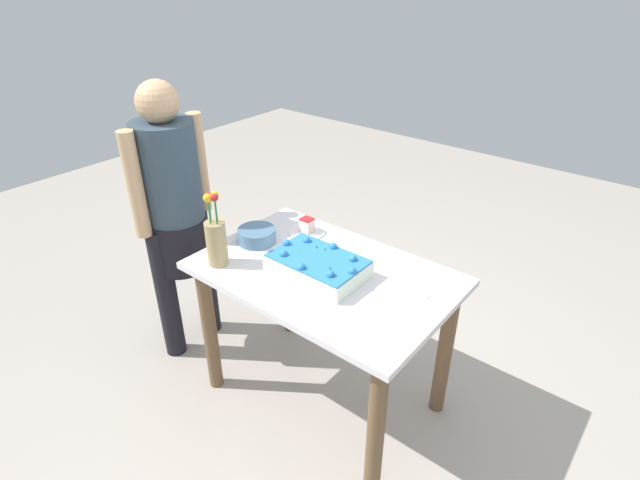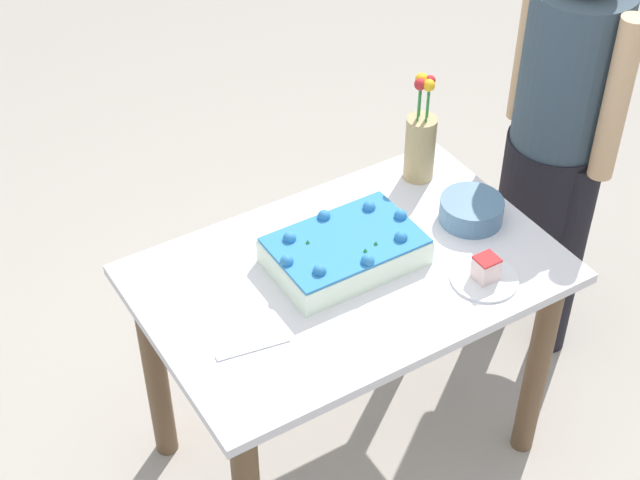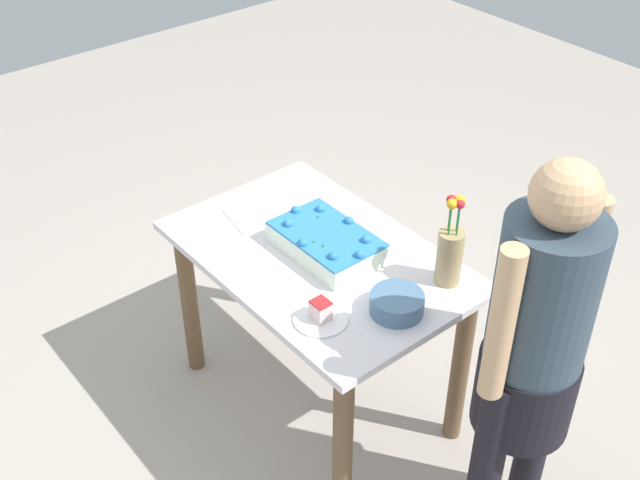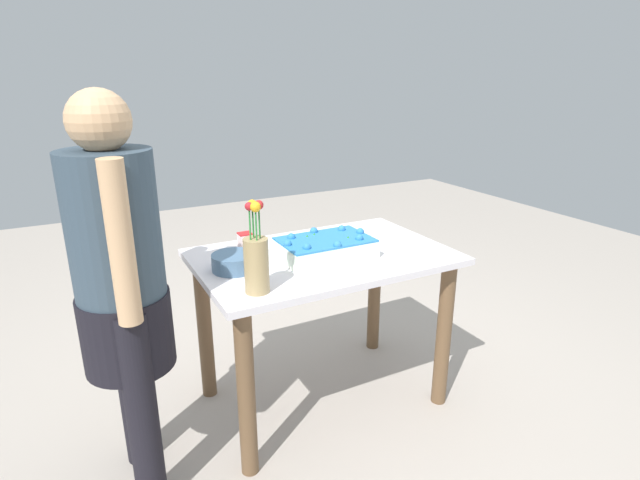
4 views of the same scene
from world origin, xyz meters
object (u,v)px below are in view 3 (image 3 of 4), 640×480
object	(u,v)px
serving_plate_with_slice	(321,315)
fruit_bowl	(397,303)
flower_vase	(450,252)
cake_knife	(235,222)
sheet_cake	(326,242)
person_standing	(534,345)

from	to	relation	value
serving_plate_with_slice	fruit_bowl	bearing A→B (deg)	-119.84
fruit_bowl	flower_vase	bearing A→B (deg)	-88.63
cake_knife	sheet_cake	bearing A→B (deg)	-147.33
fruit_bowl	person_standing	distance (m)	0.47
sheet_cake	fruit_bowl	world-z (taller)	sheet_cake
sheet_cake	flower_vase	size ratio (longest dim) A/B	1.16
sheet_cake	person_standing	xyz separation A→B (m)	(-0.86, -0.10, 0.05)
fruit_bowl	sheet_cake	bearing A→B (deg)	-4.76
cake_knife	fruit_bowl	size ratio (longest dim) A/B	1.05
serving_plate_with_slice	person_standing	distance (m)	0.68
fruit_bowl	cake_knife	bearing A→B (deg)	8.85
serving_plate_with_slice	fruit_bowl	size ratio (longest dim) A/B	1.00
person_standing	serving_plate_with_slice	bearing A→B (deg)	31.86
sheet_cake	serving_plate_with_slice	xyz separation A→B (m)	(-0.28, 0.26, -0.02)
serving_plate_with_slice	person_standing	bearing A→B (deg)	-148.14
cake_knife	serving_plate_with_slice	bearing A→B (deg)	-178.99
sheet_cake	cake_knife	distance (m)	0.40
serving_plate_with_slice	person_standing	world-z (taller)	person_standing
serving_plate_with_slice	person_standing	size ratio (longest dim) A/B	0.12
sheet_cake	flower_vase	distance (m)	0.46
cake_knife	fruit_bowl	bearing A→B (deg)	-161.21
fruit_bowl	person_standing	size ratio (longest dim) A/B	0.12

